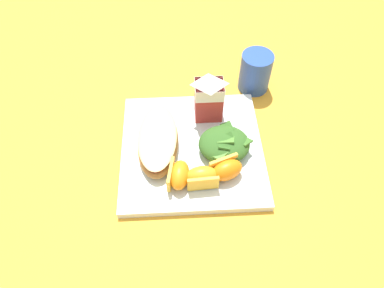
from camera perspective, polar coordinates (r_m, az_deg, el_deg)
ground at (r=0.72m, az=-0.00°, el=-1.23°), size 3.00×3.00×0.00m
white_plate at (r=0.72m, az=-0.00°, el=-0.86°), size 0.28×0.28×0.02m
cheesy_pizza_bread at (r=0.70m, az=-5.48°, el=0.55°), size 0.09×0.17×0.04m
green_salad_pile at (r=0.69m, az=5.19°, el=0.00°), size 0.10×0.10×0.04m
milk_carton at (r=0.72m, az=2.73°, el=7.80°), size 0.06×0.04×0.11m
orange_wedge_front at (r=0.65m, az=-2.17°, el=-4.96°), size 0.05×0.07×0.04m
orange_wedge_middle at (r=0.65m, az=1.62°, el=-5.28°), size 0.06×0.04×0.04m
orange_wedge_rear at (r=0.66m, az=5.55°, el=-4.07°), size 0.07×0.06×0.04m
drinking_blue_cup at (r=0.83m, az=10.10°, el=11.30°), size 0.07×0.07×0.09m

